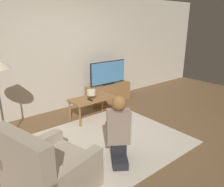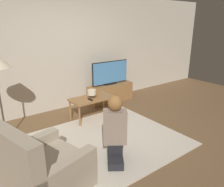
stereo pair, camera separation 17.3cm
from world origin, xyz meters
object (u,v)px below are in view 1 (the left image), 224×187
object	(u,v)px
tv	(108,73)
coffee_table	(92,100)
table_lamp	(91,93)
armchair	(49,173)
person_kneeling	(119,127)

from	to	relation	value
tv	coffee_table	xyz separation A→B (m)	(-0.93, -0.63, -0.34)
tv	coffee_table	bearing A→B (deg)	-145.87
tv	table_lamp	bearing A→B (deg)	-146.28
armchair	person_kneeling	size ratio (longest dim) A/B	1.07
coffee_table	person_kneeling	size ratio (longest dim) A/B	0.94
person_kneeling	coffee_table	bearing A→B (deg)	-74.57
armchair	person_kneeling	distance (m)	1.12
armchair	table_lamp	xyz separation A→B (m)	(1.60, 1.48, 0.28)
coffee_table	table_lamp	distance (m)	0.16
armchair	tv	bearing A→B (deg)	-64.65
tv	person_kneeling	bearing A→B (deg)	-124.73
tv	person_kneeling	size ratio (longest dim) A/B	1.07
tv	person_kneeling	distance (m)	2.54
person_kneeling	table_lamp	bearing A→B (deg)	-74.37
table_lamp	coffee_table	bearing A→B (deg)	-67.95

